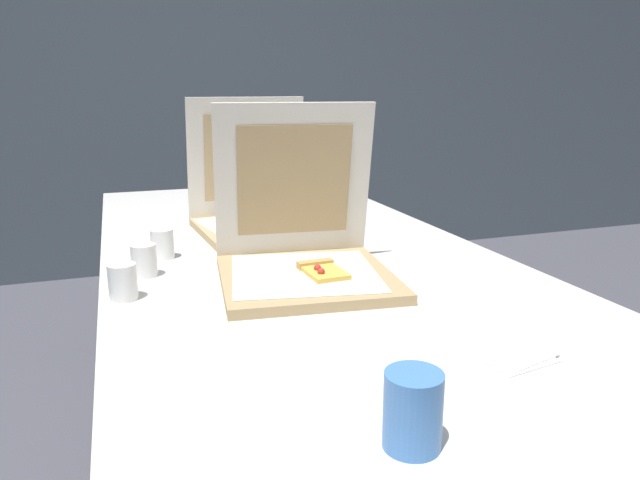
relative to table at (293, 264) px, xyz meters
name	(u,v)px	position (x,y,z in m)	size (l,w,h in m)	color
wall_back	(180,63)	(0.00, 2.40, 0.61)	(10.00, 0.10, 2.60)	#4C5660
table	(293,264)	(0.00, 0.00, 0.00)	(0.97, 2.12, 0.74)	silver
pizza_box_front	(304,255)	(-0.05, -0.25, 0.10)	(0.41, 0.41, 0.38)	tan
pizza_box_middle	(260,211)	(-0.03, 0.23, 0.10)	(0.40, 0.40, 0.39)	tan
cup_white_near_center	(144,261)	(-0.39, -0.12, 0.08)	(0.06, 0.06, 0.07)	white
cup_white_near_left	(123,282)	(-0.43, -0.26, 0.08)	(0.06, 0.06, 0.07)	white
cup_white_mid	(162,244)	(-0.33, 0.02, 0.08)	(0.06, 0.06, 0.07)	white
cup_printed_front	(413,410)	(-0.12, -0.90, 0.09)	(0.07, 0.07, 0.10)	#477FCC
napkin_pile	(509,353)	(0.14, -0.73, 0.05)	(0.14, 0.14, 0.01)	white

